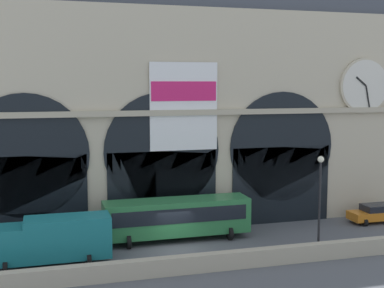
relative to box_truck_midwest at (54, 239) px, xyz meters
The scene contains 7 objects.
ground_plane 8.68m from the box_truck_midwest, ahead, with size 200.00×200.00×0.00m, color #54565B.
quay_parapet_wall 9.41m from the box_truck_midwest, 24.48° to the right, with size 90.00×0.70×1.12m, color #B2A891.
station_building 15.19m from the box_truck_midwest, 45.03° to the left, with size 43.05×6.35×22.43m.
box_truck_midwest is the anchor object (origin of this frame).
bus_center 9.51m from the box_truck_midwest, 18.49° to the left, with size 11.00×3.25×3.10m.
car_east 26.69m from the box_truck_midwest, ahead, with size 4.40×2.22×1.55m.
street_lamp_quayside 17.98m from the box_truck_midwest, ahead, with size 0.44×0.44×6.90m.
Camera 1 is at (-8.76, -34.50, 11.74)m, focal length 48.50 mm.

